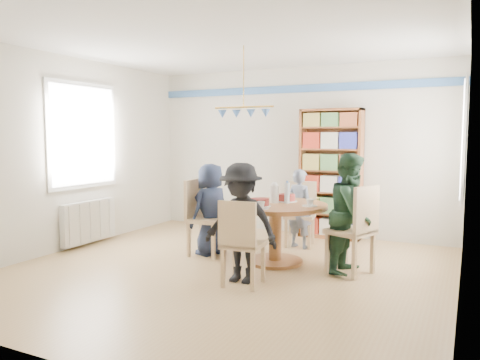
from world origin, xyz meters
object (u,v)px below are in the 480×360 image
Objects in this scene: person_near at (241,223)px; bookshelf at (331,175)px; dining_table at (275,219)px; chair_right at (357,226)px; chair_left at (201,213)px; person_right at (351,213)px; chair_far at (301,210)px; person_far at (300,208)px; chair_near at (241,239)px; person_left at (211,209)px; radiator at (89,221)px.

bookshelf is at bearing 83.80° from person_near.
dining_table is 1.25× the size of chair_right.
chair_left is at bearing -125.65° from bookshelf.
chair_left is 0.73× the size of person_right.
chair_left is 2.23m from bookshelf.
chair_far is 0.46× the size of bookshelf.
person_far is (1.06, 0.95, 0.01)m from chair_left.
chair_right is at bearing -3.14° from dining_table.
chair_near is at bearing -42.72° from chair_left.
person_left is (0.12, 0.06, 0.06)m from chair_left.
chair_right is 0.17m from person_right.
person_right is (0.98, -1.05, 0.19)m from chair_far.
person_left is 1.26m from person_near.
chair_left reaches higher than chair_near.
chair_left is 1.09× the size of chair_near.
dining_table is 1.06× the size of person_left.
person_far is (0.01, 0.90, 0.01)m from dining_table.
person_near is (-0.05, -1.78, 0.09)m from person_far.
person_near reaches higher than chair_right.
radiator is at bearing 100.92° from person_right.
chair_right is at bearing 3.78° from radiator.
chair_right is 0.52× the size of bookshelf.
person_near is at bearing -95.82° from bookshelf.
chair_left is 1.42m from person_far.
person_right is at bearing 108.50° from person_left.
bookshelf is (3.03, 2.04, 0.64)m from radiator.
person_near is at bearing 114.97° from chair_near.
radiator is at bearing 165.36° from chair_near.
person_left is 1.88m from person_right.
person_left is 0.88× the size of person_right.
dining_table is at bearing -97.36° from bookshelf.
bookshelf reaches higher than person_left.
person_near reaches higher than chair_near.
person_right is 1.24× the size of person_far.
person_right reaches higher than chair_left.
dining_table is at bearing 176.86° from chair_right.
person_right is 1.29m from person_far.
chair_right is (3.84, 0.25, 0.22)m from radiator.
dining_table is 1.03m from chair_right.
person_near is at bearing 138.20° from person_right.
chair_right is 1.97m from person_left.
person_left is at bearing 179.39° from dining_table.
chair_right reaches higher than radiator.
person_right reaches higher than dining_table.
person_near is (-0.08, 0.17, 0.14)m from chair_near.
dining_table is (2.81, 0.31, 0.21)m from radiator.
chair_near is 0.23m from person_near.
chair_right reaches higher than chair_far.
person_near is at bearing -90.37° from chair_far.
person_left reaches higher than chair_left.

